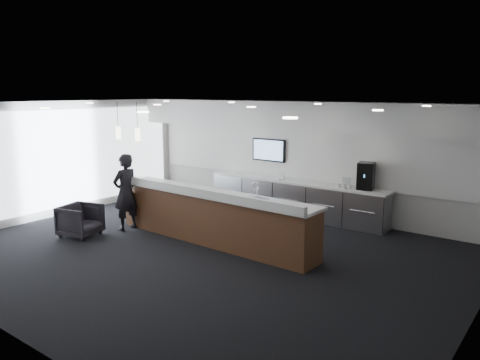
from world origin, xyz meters
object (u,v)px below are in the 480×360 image
Objects in this scene: coffee_machine at (366,176)px; lounge_guest at (126,192)px; service_counter at (212,216)px; armchair at (80,220)px.

coffee_machine is 0.35× the size of lounge_guest.
service_counter is 2.83× the size of lounge_guest.
service_counter is 2.31m from lounge_guest.
service_counter is at bearing 105.02° from lounge_guest.
coffee_machine is at bearing -61.66° from armchair.
armchair is 0.44× the size of lounge_guest.
armchair is at bearing -21.24° from lounge_guest.
lounge_guest is (-4.45, -3.52, -0.36)m from coffee_machine.
lounge_guest is (0.42, 0.97, 0.54)m from armchair.
coffee_machine reaches higher than service_counter.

